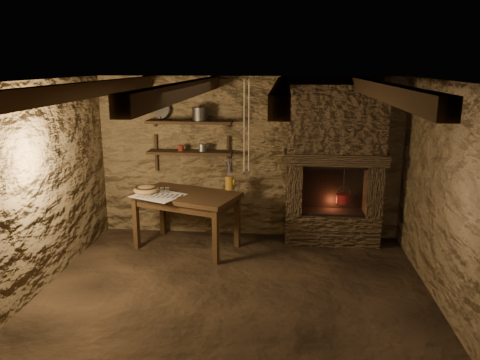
# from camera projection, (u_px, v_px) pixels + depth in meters

# --- Properties ---
(floor) EXTENTS (4.50, 4.50, 0.00)m
(floor) POSITION_uv_depth(u_px,v_px,m) (234.00, 295.00, 5.36)
(floor) COLOR black
(floor) RESTS_ON ground
(back_wall) EXTENTS (4.50, 0.04, 2.40)m
(back_wall) POSITION_uv_depth(u_px,v_px,m) (248.00, 158.00, 6.99)
(back_wall) COLOR #4F3D25
(back_wall) RESTS_ON floor
(front_wall) EXTENTS (4.50, 0.04, 2.40)m
(front_wall) POSITION_uv_depth(u_px,v_px,m) (201.00, 275.00, 3.13)
(front_wall) COLOR #4F3D25
(front_wall) RESTS_ON floor
(left_wall) EXTENTS (0.04, 4.00, 2.40)m
(left_wall) POSITION_uv_depth(u_px,v_px,m) (36.00, 189.00, 5.28)
(left_wall) COLOR #4F3D25
(left_wall) RESTS_ON floor
(right_wall) EXTENTS (0.04, 4.00, 2.40)m
(right_wall) POSITION_uv_depth(u_px,v_px,m) (449.00, 200.00, 4.85)
(right_wall) COLOR #4F3D25
(right_wall) RESTS_ON floor
(ceiling) EXTENTS (4.50, 4.00, 0.04)m
(ceiling) POSITION_uv_depth(u_px,v_px,m) (233.00, 81.00, 4.77)
(ceiling) COLOR black
(ceiling) RESTS_ON back_wall
(beam_far_left) EXTENTS (0.14, 3.95, 0.16)m
(beam_far_left) POSITION_uv_depth(u_px,v_px,m) (92.00, 89.00, 4.93)
(beam_far_left) COLOR black
(beam_far_left) RESTS_ON ceiling
(beam_mid_left) EXTENTS (0.14, 3.95, 0.16)m
(beam_mid_left) POSITION_uv_depth(u_px,v_px,m) (185.00, 90.00, 4.84)
(beam_mid_left) COLOR black
(beam_mid_left) RESTS_ON ceiling
(beam_mid_right) EXTENTS (0.14, 3.95, 0.16)m
(beam_mid_right) POSITION_uv_depth(u_px,v_px,m) (282.00, 90.00, 4.75)
(beam_mid_right) COLOR black
(beam_mid_right) RESTS_ON ceiling
(beam_far_right) EXTENTS (0.14, 3.95, 0.16)m
(beam_far_right) POSITION_uv_depth(u_px,v_px,m) (383.00, 91.00, 4.65)
(beam_far_right) COLOR black
(beam_far_right) RESTS_ON ceiling
(shelf_lower) EXTENTS (1.25, 0.30, 0.04)m
(shelf_lower) POSITION_uv_depth(u_px,v_px,m) (190.00, 152.00, 6.90)
(shelf_lower) COLOR black
(shelf_lower) RESTS_ON back_wall
(shelf_upper) EXTENTS (1.25, 0.30, 0.04)m
(shelf_upper) POSITION_uv_depth(u_px,v_px,m) (189.00, 122.00, 6.79)
(shelf_upper) COLOR black
(shelf_upper) RESTS_ON back_wall
(hearth) EXTENTS (1.43, 0.51, 2.30)m
(hearth) POSITION_uv_depth(u_px,v_px,m) (335.00, 161.00, 6.65)
(hearth) COLOR #3B2C1D
(hearth) RESTS_ON floor
(work_table) EXTENTS (1.60, 1.23, 0.81)m
(work_table) POSITION_uv_depth(u_px,v_px,m) (187.00, 219.00, 6.63)
(work_table) COLOR #342212
(work_table) RESTS_ON floor
(linen_cloth) EXTENTS (0.79, 0.73, 0.01)m
(linen_cloth) POSITION_uv_depth(u_px,v_px,m) (158.00, 196.00, 6.42)
(linen_cloth) COLOR beige
(linen_cloth) RESTS_ON work_table
(pewter_cutlery_row) EXTENTS (0.57, 0.41, 0.01)m
(pewter_cutlery_row) POSITION_uv_depth(u_px,v_px,m) (158.00, 195.00, 6.40)
(pewter_cutlery_row) COLOR gray
(pewter_cutlery_row) RESTS_ON linen_cloth
(drinking_glasses) EXTENTS (0.20, 0.06, 0.08)m
(drinking_glasses) POSITION_uv_depth(u_px,v_px,m) (162.00, 190.00, 6.53)
(drinking_glasses) COLOR white
(drinking_glasses) RESTS_ON linen_cloth
(stoneware_jug) EXTENTS (0.15, 0.15, 0.45)m
(stoneware_jug) POSITION_uv_depth(u_px,v_px,m) (230.00, 176.00, 6.71)
(stoneware_jug) COLOR olive
(stoneware_jug) RESTS_ON work_table
(wooden_bowl) EXTENTS (0.48, 0.48, 0.13)m
(wooden_bowl) POSITION_uv_depth(u_px,v_px,m) (146.00, 190.00, 6.56)
(wooden_bowl) COLOR olive
(wooden_bowl) RESTS_ON work_table
(iron_stockpot) EXTENTS (0.25, 0.25, 0.17)m
(iron_stockpot) POSITION_uv_depth(u_px,v_px,m) (200.00, 115.00, 6.75)
(iron_stockpot) COLOR #2A2926
(iron_stockpot) RESTS_ON shelf_upper
(tin_pan) EXTENTS (0.29, 0.18, 0.26)m
(tin_pan) POSITION_uv_depth(u_px,v_px,m) (161.00, 110.00, 6.89)
(tin_pan) COLOR gray
(tin_pan) RESTS_ON shelf_upper
(small_kettle) EXTENTS (0.17, 0.13, 0.16)m
(small_kettle) POSITION_uv_depth(u_px,v_px,m) (203.00, 148.00, 6.86)
(small_kettle) COLOR gray
(small_kettle) RESTS_ON shelf_lower
(rusty_tin) EXTENTS (0.10, 0.10, 0.08)m
(rusty_tin) POSITION_uv_depth(u_px,v_px,m) (181.00, 148.00, 6.89)
(rusty_tin) COLOR #501610
(rusty_tin) RESTS_ON shelf_lower
(red_pot) EXTENTS (0.23, 0.23, 0.54)m
(red_pot) POSITION_uv_depth(u_px,v_px,m) (343.00, 198.00, 6.72)
(red_pot) COLOR maroon
(red_pot) RESTS_ON hearth
(hanging_ropes) EXTENTS (0.08, 0.08, 1.20)m
(hanging_ropes) POSITION_uv_depth(u_px,v_px,m) (247.00, 126.00, 5.93)
(hanging_ropes) COLOR #CDB790
(hanging_ropes) RESTS_ON ceiling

